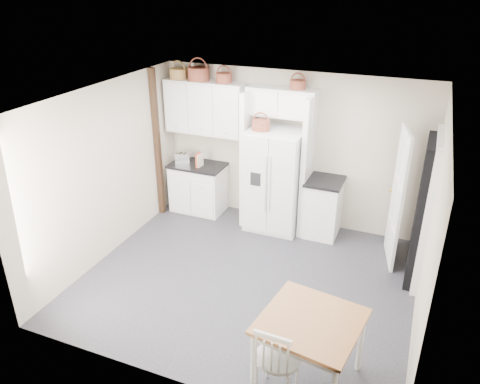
% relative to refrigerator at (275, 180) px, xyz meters
% --- Properties ---
extents(floor, '(4.50, 4.50, 0.00)m').
position_rel_refrigerator_xyz_m(floor, '(0.15, -1.62, -0.86)').
color(floor, '#28282D').
rests_on(floor, ground).
extents(ceiling, '(4.50, 4.50, 0.00)m').
position_rel_refrigerator_xyz_m(ceiling, '(0.15, -1.62, 1.74)').
color(ceiling, white).
rests_on(ceiling, wall_back).
extents(wall_back, '(4.50, 0.00, 4.50)m').
position_rel_refrigerator_xyz_m(wall_back, '(0.15, 0.38, 0.44)').
color(wall_back, '#B8AF98').
rests_on(wall_back, floor).
extents(wall_left, '(0.00, 4.00, 4.00)m').
position_rel_refrigerator_xyz_m(wall_left, '(-2.10, -1.62, 0.44)').
color(wall_left, '#B8AF98').
rests_on(wall_left, floor).
extents(wall_right, '(0.00, 4.00, 4.00)m').
position_rel_refrigerator_xyz_m(wall_right, '(2.40, -1.62, 0.44)').
color(wall_right, '#B8AF98').
rests_on(wall_right, floor).
extents(refrigerator, '(0.89, 0.72, 1.73)m').
position_rel_refrigerator_xyz_m(refrigerator, '(0.00, 0.00, 0.00)').
color(refrigerator, silver).
rests_on(refrigerator, floor).
extents(base_cab_left, '(0.93, 0.58, 0.86)m').
position_rel_refrigerator_xyz_m(base_cab_left, '(-1.47, 0.08, -0.44)').
color(base_cab_left, white).
rests_on(base_cab_left, floor).
extents(base_cab_right, '(0.53, 0.64, 0.93)m').
position_rel_refrigerator_xyz_m(base_cab_right, '(0.82, 0.08, -0.40)').
color(base_cab_right, white).
rests_on(base_cab_right, floor).
extents(dining_table, '(1.10, 1.10, 0.81)m').
position_rel_refrigerator_xyz_m(dining_table, '(1.40, -3.07, -0.46)').
color(dining_table, brown).
rests_on(dining_table, floor).
extents(windsor_chair, '(0.49, 0.45, 0.96)m').
position_rel_refrigerator_xyz_m(windsor_chair, '(1.16, -3.37, -0.38)').
color(windsor_chair, white).
rests_on(windsor_chair, floor).
extents(counter_left, '(0.96, 0.62, 0.04)m').
position_rel_refrigerator_xyz_m(counter_left, '(-1.47, 0.08, 0.01)').
color(counter_left, black).
rests_on(counter_left, base_cab_left).
extents(counter_right, '(0.57, 0.68, 0.04)m').
position_rel_refrigerator_xyz_m(counter_right, '(0.82, 0.08, 0.09)').
color(counter_right, black).
rests_on(counter_right, base_cab_right).
extents(toaster, '(0.29, 0.21, 0.18)m').
position_rel_refrigerator_xyz_m(toaster, '(-1.74, 0.05, 0.12)').
color(toaster, silver).
rests_on(toaster, counter_left).
extents(cookbook_red, '(0.04, 0.17, 0.25)m').
position_rel_refrigerator_xyz_m(cookbook_red, '(-1.41, -0.00, 0.16)').
color(cookbook_red, '#BE4626').
rests_on(cookbook_red, counter_left).
extents(cookbook_cream, '(0.06, 0.16, 0.23)m').
position_rel_refrigerator_xyz_m(cookbook_cream, '(-1.38, -0.00, 0.15)').
color(cookbook_cream, beige).
rests_on(cookbook_cream, counter_left).
extents(basket_upper_a, '(0.30, 0.30, 0.17)m').
position_rel_refrigerator_xyz_m(basket_upper_a, '(-1.83, 0.21, 1.57)').
color(basket_upper_a, olive).
rests_on(basket_upper_a, upper_cabinet).
extents(basket_upper_b, '(0.36, 0.36, 0.21)m').
position_rel_refrigerator_xyz_m(basket_upper_b, '(-1.45, 0.21, 1.59)').
color(basket_upper_b, maroon).
rests_on(basket_upper_b, upper_cabinet).
extents(basket_upper_c, '(0.27, 0.27, 0.16)m').
position_rel_refrigerator_xyz_m(basket_upper_c, '(-1.00, 0.21, 1.56)').
color(basket_upper_c, maroon).
rests_on(basket_upper_c, upper_cabinet).
extents(basket_bridge_b, '(0.25, 0.25, 0.14)m').
position_rel_refrigerator_xyz_m(basket_bridge_b, '(0.25, 0.21, 1.56)').
color(basket_bridge_b, maroon).
rests_on(basket_bridge_b, bridge_cabinet).
extents(basket_fridge_a, '(0.29, 0.29, 0.15)m').
position_rel_refrigerator_xyz_m(basket_fridge_a, '(-0.23, -0.10, 0.94)').
color(basket_fridge_a, maroon).
rests_on(basket_fridge_a, refrigerator).
extents(upper_cabinet, '(1.40, 0.34, 0.90)m').
position_rel_refrigerator_xyz_m(upper_cabinet, '(-1.35, 0.21, 1.04)').
color(upper_cabinet, white).
rests_on(upper_cabinet, wall_back).
extents(bridge_cabinet, '(1.12, 0.34, 0.45)m').
position_rel_refrigerator_xyz_m(bridge_cabinet, '(0.00, 0.21, 1.26)').
color(bridge_cabinet, white).
rests_on(bridge_cabinet, wall_back).
extents(fridge_panel_left, '(0.08, 0.60, 2.30)m').
position_rel_refrigerator_xyz_m(fridge_panel_left, '(-0.51, 0.08, 0.29)').
color(fridge_panel_left, white).
rests_on(fridge_panel_left, floor).
extents(fridge_panel_right, '(0.08, 0.60, 2.30)m').
position_rel_refrigerator_xyz_m(fridge_panel_right, '(0.51, 0.08, 0.29)').
color(fridge_panel_right, white).
rests_on(fridge_panel_right, floor).
extents(trim_post, '(0.09, 0.09, 2.60)m').
position_rel_refrigerator_xyz_m(trim_post, '(-2.05, -0.27, 0.44)').
color(trim_post, black).
rests_on(trim_post, floor).
extents(doorway_void, '(0.18, 0.85, 2.05)m').
position_rel_refrigerator_xyz_m(doorway_void, '(2.31, -0.62, 0.16)').
color(doorway_void, black).
rests_on(doorway_void, floor).
extents(door_slab, '(0.21, 0.79, 2.05)m').
position_rel_refrigerator_xyz_m(door_slab, '(1.95, -0.29, 0.16)').
color(door_slab, white).
rests_on(door_slab, floor).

